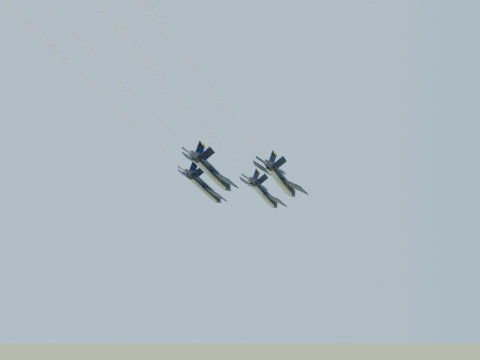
{
  "coord_description": "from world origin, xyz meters",
  "views": [
    {
      "loc": [
        3.38,
        -115.11,
        84.66
      ],
      "look_at": [
        0.06,
        1.32,
        106.41
      ],
      "focal_mm": 45.0,
      "sensor_mm": 36.0,
      "label": 1
    }
  ],
  "objects_px": {
    "jet_lead": "(265,194)",
    "jet_slot": "(213,173)",
    "jet_left": "(205,187)",
    "jet_right": "(282,180)"
  },
  "relations": [
    {
      "from": "jet_lead",
      "to": "jet_left",
      "type": "distance_m",
      "value": 14.67
    },
    {
      "from": "jet_right",
      "to": "jet_left",
      "type": "bearing_deg",
      "value": 177.18
    },
    {
      "from": "jet_left",
      "to": "jet_slot",
      "type": "xyz_separation_m",
      "value": [
        2.72,
        -15.15,
        0.0
      ]
    },
    {
      "from": "jet_slot",
      "to": "jet_lead",
      "type": "bearing_deg",
      "value": 92.55
    },
    {
      "from": "jet_lead",
      "to": "jet_left",
      "type": "relative_size",
      "value": 1.0
    },
    {
      "from": "jet_lead",
      "to": "jet_right",
      "type": "height_order",
      "value": "same"
    },
    {
      "from": "jet_lead",
      "to": "jet_left",
      "type": "bearing_deg",
      "value": -121.4
    },
    {
      "from": "jet_lead",
      "to": "jet_slot",
      "type": "bearing_deg",
      "value": -87.45
    },
    {
      "from": "jet_slot",
      "to": "jet_left",
      "type": "bearing_deg",
      "value": 124.71
    },
    {
      "from": "jet_left",
      "to": "jet_right",
      "type": "bearing_deg",
      "value": -2.82
    }
  ]
}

